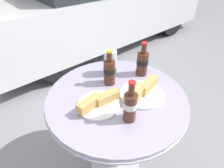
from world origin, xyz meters
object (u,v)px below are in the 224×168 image
lunch_plate_far (142,91)px  parked_car (97,5)px  cola_bottle_center (109,71)px  drinking_glass (110,64)px  bistro_table (116,115)px  cola_bottle_left (130,106)px  lunch_plate_near (98,103)px  cola_bottle_right (142,62)px

lunch_plate_far → parked_car: parked_car is taller
cola_bottle_center → lunch_plate_far: 0.22m
drinking_glass → lunch_plate_far: bearing=-91.7°
bistro_table → parked_car: parked_car is taller
cola_bottle_center → drinking_glass: size_ratio=1.35×
cola_bottle_left → lunch_plate_near: cola_bottle_left is taller
bistro_table → cola_bottle_left: cola_bottle_left is taller
bistro_table → lunch_plate_far: 0.23m
cola_bottle_right → lunch_plate_far: bearing=-137.2°
cola_bottle_center → lunch_plate_near: 0.22m
cola_bottle_right → cola_bottle_center: 0.23m
drinking_glass → parked_car: 2.36m
cola_bottle_left → drinking_glass: bearing=62.2°
cola_bottle_left → lunch_plate_near: size_ratio=0.94×
lunch_plate_far → cola_bottle_center: bearing=107.7°
bistro_table → cola_bottle_center: size_ratio=3.64×
lunch_plate_near → lunch_plate_far: 0.25m
cola_bottle_left → cola_bottle_right: bearing=33.4°
lunch_plate_near → cola_bottle_center: bearing=33.8°
parked_car → bistro_table: bearing=-124.2°
cola_bottle_left → drinking_glass: (0.19, 0.35, -0.01)m
bistro_table → drinking_glass: 0.32m
cola_bottle_left → drinking_glass: cola_bottle_left is taller
cola_bottle_right → cola_bottle_left: bearing=-146.6°
bistro_table → drinking_glass: bearing=58.5°
parked_car → cola_bottle_center: bearing=-124.9°
bistro_table → parked_car: 2.57m
cola_bottle_left → cola_bottle_center: cola_bottle_left is taller
bistro_table → cola_bottle_center: 0.27m
drinking_glass → lunch_plate_near: drinking_glass is taller
cola_bottle_center → drinking_glass: (0.07, 0.08, -0.01)m
cola_bottle_left → lunch_plate_far: size_ratio=0.88×
cola_bottle_left → drinking_glass: 0.40m
cola_bottle_right → lunch_plate_near: cola_bottle_right is taller
parked_car → lunch_plate_near: bearing=-126.5°
lunch_plate_near → parked_car: size_ratio=0.06×
cola_bottle_left → parked_car: 2.76m
cola_bottle_left → cola_bottle_right: (0.33, 0.22, 0.00)m
lunch_plate_near → drinking_glass: bearing=38.0°
cola_bottle_right → drinking_glass: cola_bottle_right is taller
drinking_glass → bistro_table: bearing=-121.5°
cola_bottle_left → drinking_glass: size_ratio=1.36×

